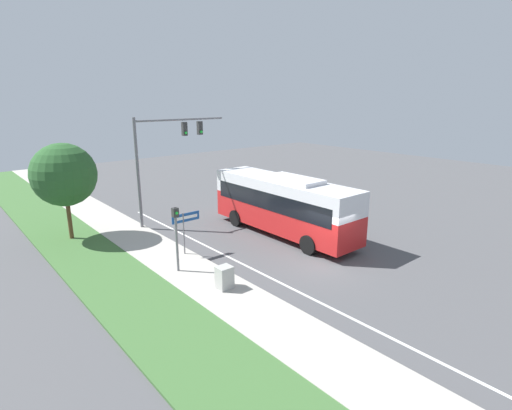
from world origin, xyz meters
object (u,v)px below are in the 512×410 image
street_sign (185,224)px  utility_cabinet (224,277)px  pedestrian_signal (176,230)px  bus (283,203)px  signal_gantry (164,148)px

street_sign → utility_cabinet: 4.87m
pedestrian_signal → utility_cabinet: bearing=-77.5°
bus → utility_cabinet: size_ratio=10.27×
utility_cabinet → pedestrian_signal: bearing=102.5°
street_sign → utility_cabinet: bearing=-99.9°
bus → street_sign: 6.44m
pedestrian_signal → bus: bearing=5.8°
signal_gantry → utility_cabinet: bearing=-105.3°
pedestrian_signal → street_sign: 2.31m
street_sign → utility_cabinet: (-0.82, -4.66, -1.15)m
bus → signal_gantry: bearing=122.6°
street_sign → utility_cabinet: size_ratio=2.37×
signal_gantry → pedestrian_signal: (-3.52, -7.54, -2.84)m
pedestrian_signal → street_sign: bearing=49.5°
bus → street_sign: bus is taller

